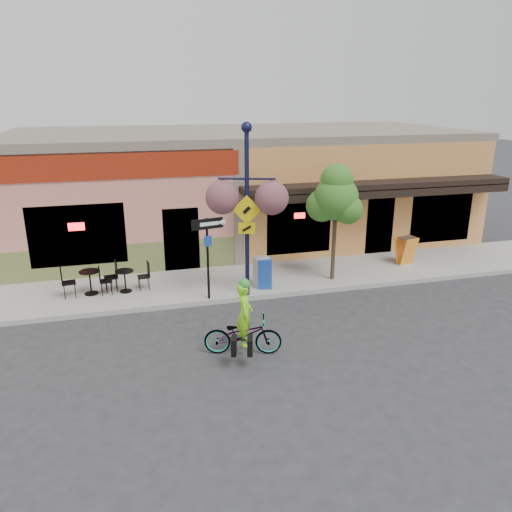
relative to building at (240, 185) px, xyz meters
The scene contains 14 objects.
ground 7.83m from the building, 90.00° to the right, with size 90.00×90.00×0.00m, color #2D2D30.
sidewalk 5.91m from the building, 90.00° to the right, with size 24.00×3.00×0.15m, color #9E9B93.
curb 7.28m from the building, 90.00° to the right, with size 24.00×0.12×0.15m, color #A8A59E.
building is the anchor object (origin of this frame).
bicycle 10.43m from the building, 102.83° to the right, with size 0.64×1.84×0.97m, color maroon.
cyclist_rider 10.37m from the building, 102.56° to the right, with size 0.56×0.37×1.54m, color #91FF1A.
lamp_post 7.00m from the building, 101.44° to the right, with size 1.62×0.65×5.06m, color #111537, non-canonical shape.
one_way_sign 7.37m from the building, 110.49° to the right, with size 0.94×0.20×2.44m, color black, non-canonical shape.
cafe_set_left 8.32m from the building, 136.67° to the right, with size 1.60×0.80×0.96m, color black, non-canonical shape.
cafe_set_right 7.70m from the building, 130.99° to the right, with size 1.48×0.74×0.89m, color black, non-canonical shape.
newspaper_box_blue 6.67m from the building, 96.42° to the right, with size 0.43×0.38×0.95m, color #1B45A7, non-canonical shape.
newspaper_box_grey 6.56m from the building, 97.15° to the right, with size 0.44×0.40×0.95m, color #9E9E9E, non-canonical shape.
street_tree 6.47m from the building, 75.60° to the right, with size 1.48×1.48×3.80m, color #3D7A26, non-canonical shape.
sandwich_board 7.58m from the building, 50.02° to the right, with size 0.59×0.44×0.99m, color orange, non-canonical shape.
Camera 1 is at (-4.70, -12.88, 5.94)m, focal length 35.00 mm.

